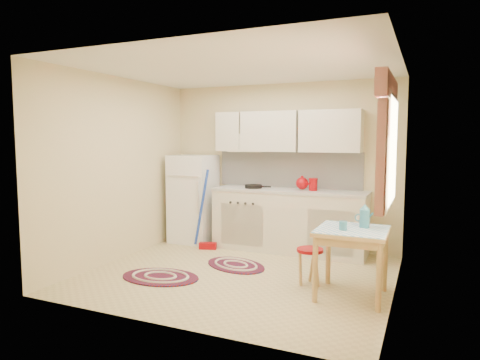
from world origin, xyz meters
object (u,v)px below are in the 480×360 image
object	(u,v)px
stool	(310,267)
fridge	(193,199)
base_cabinets	(289,222)
table	(351,263)

from	to	relation	value
stool	fridge	bearing A→B (deg)	150.59
stool	base_cabinets	bearing A→B (deg)	116.62
base_cabinets	table	distance (m)	1.90
base_cabinets	table	bearing A→B (deg)	-52.47
base_cabinets	table	world-z (taller)	base_cabinets
base_cabinets	stool	distance (m)	1.49
fridge	stool	xyz separation A→B (m)	(2.25, -1.27, -0.49)
base_cabinets	stool	world-z (taller)	base_cabinets
base_cabinets	table	size ratio (longest dim) A/B	3.12
table	stool	world-z (taller)	table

